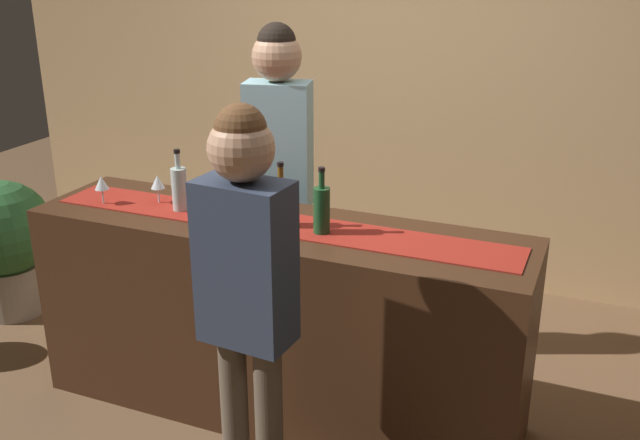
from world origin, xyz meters
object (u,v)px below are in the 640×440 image
wine_glass_mid_counter (102,184)px  wine_bottle_clear (179,188)px  wine_glass_far_end (246,202)px  wine_glass_near_customer (158,183)px  wine_bottle_amber (281,203)px  potted_plant_tall (4,239)px  bartender (279,153)px  wine_bottle_green (322,209)px  customer_sipping (246,278)px

wine_glass_mid_counter → wine_bottle_clear: bearing=9.7°
wine_glass_far_end → wine_glass_near_customer: bearing=171.4°
wine_glass_mid_counter → wine_glass_far_end: (0.77, 0.04, 0.00)m
wine_glass_near_customer → wine_glass_far_end: (0.53, -0.08, 0.00)m
wine_bottle_amber → wine_glass_far_end: bearing=-172.8°
wine_bottle_amber → wine_glass_mid_counter: wine_bottle_amber is taller
wine_bottle_clear → wine_glass_near_customer: size_ratio=2.10×
potted_plant_tall → bartender: bearing=9.6°
wine_bottle_green → bartender: bearing=129.2°
wine_glass_far_end → bartender: bearing=102.1°
wine_bottle_green → wine_bottle_amber: bearing=178.8°
customer_sipping → potted_plant_tall: 2.45m
wine_glass_far_end → bartender: bartender is taller
wine_bottle_green → bartender: bartender is taller
bartender → wine_bottle_green: bearing=116.1°
wine_bottle_green → potted_plant_tall: (-2.23, 0.32, -0.61)m
potted_plant_tall → wine_bottle_amber: bearing=-8.7°
wine_bottle_green → wine_bottle_amber: 0.20m
bartender → customer_sipping: (0.46, -1.24, -0.11)m
wine_bottle_amber → wine_bottle_clear: size_ratio=1.00×
wine_bottle_clear → wine_glass_near_customer: wine_bottle_clear is taller
wine_bottle_amber → wine_glass_far_end: (-0.17, -0.02, -0.01)m
wine_glass_near_customer → wine_glass_mid_counter: size_ratio=1.00×
wine_bottle_amber → wine_glass_far_end: wine_bottle_amber is taller
wine_glass_mid_counter → customer_sipping: customer_sipping is taller
wine_bottle_clear → wine_glass_far_end: wine_bottle_clear is taller
wine_glass_far_end → customer_sipping: size_ratio=0.09×
wine_bottle_clear → bartender: (0.24, 0.60, 0.04)m
potted_plant_tall → wine_glass_far_end: bearing=-10.1°
bartender → wine_bottle_amber: bearing=103.3°
wine_bottle_clear → potted_plant_tall: (-1.50, 0.30, -0.61)m
wine_glass_mid_counter → wine_bottle_green: bearing=2.8°
wine_glass_far_end → bartender: 0.64m
wine_bottle_clear → wine_glass_far_end: bearing=-4.8°
wine_glass_far_end → customer_sipping: 0.69m
wine_bottle_green → wine_bottle_clear: (-0.73, 0.01, 0.00)m
bartender → wine_bottle_clear: bearing=55.3°
wine_bottle_clear → wine_glass_near_customer: 0.16m
wine_bottle_amber → wine_bottle_clear: 0.54m
wine_bottle_green → customer_sipping: (-0.04, -0.63, -0.06)m
wine_glass_far_end → wine_bottle_green: bearing=2.7°
wine_bottle_clear → customer_sipping: bearing=-42.7°
wine_bottle_green → wine_bottle_amber: same height
wine_bottle_amber → wine_glass_mid_counter: size_ratio=2.10×
wine_bottle_amber → customer_sipping: 0.65m
wine_glass_near_customer → customer_sipping: bearing=-39.0°
customer_sipping → potted_plant_tall: size_ratio=1.96×
wine_glass_far_end → wine_bottle_amber: bearing=7.2°
wine_glass_near_customer → wine_glass_mid_counter: 0.27m
wine_bottle_green → wine_glass_near_customer: 0.89m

